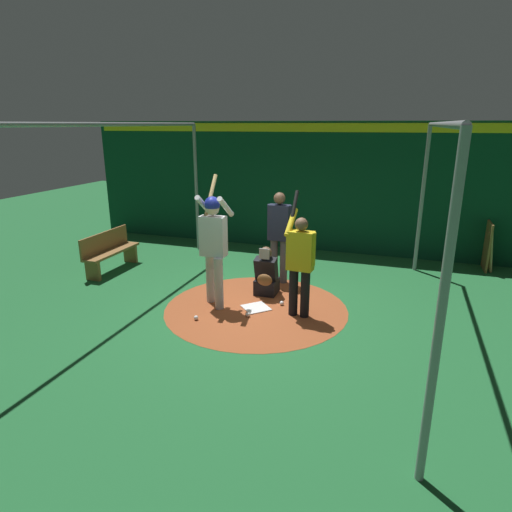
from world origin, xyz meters
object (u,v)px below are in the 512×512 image
at_px(home_plate, 256,308).
at_px(visitor, 300,260).
at_px(catcher, 266,276).
at_px(baseball_0, 196,318).
at_px(umpire, 279,233).
at_px(batter, 213,240).
at_px(baseball_2, 248,315).
at_px(baseball_1, 282,303).
at_px(bat_rack, 487,246).
at_px(bench, 110,251).

xyz_separation_m(home_plate, visitor, (0.04, 0.76, 0.95)).
height_order(catcher, baseball_0, catcher).
xyz_separation_m(umpire, visitor, (1.44, 0.76, -0.06)).
bearing_deg(umpire, batter, -26.71).
height_order(umpire, baseball_2, umpire).
bearing_deg(baseball_1, batter, -72.89).
distance_m(home_plate, catcher, 0.76).
relative_size(home_plate, baseball_2, 5.68).
bearing_deg(bat_rack, bench, -69.63).
bearing_deg(catcher, baseball_2, 1.04).
distance_m(home_plate, bat_rack, 5.60).
height_order(home_plate, baseball_1, baseball_1).
xyz_separation_m(batter, bench, (-1.00, -2.92, -0.75)).
bearing_deg(batter, baseball_1, 107.11).
height_order(umpire, bench, umpire).
bearing_deg(baseball_2, visitor, 113.72).
distance_m(visitor, baseball_0, 1.93).
xyz_separation_m(visitor, bat_rack, (-3.84, 3.32, -0.47)).
xyz_separation_m(batter, catcher, (-0.76, 0.71, -0.83)).
bearing_deg(catcher, baseball_0, -27.14).
bearing_deg(baseball_0, bench, -120.34).
bearing_deg(batter, visitor, 91.45).
bearing_deg(baseball_2, home_plate, 178.27).
relative_size(baseball_0, baseball_2, 1.00).
height_order(batter, bench, batter).
xyz_separation_m(bat_rack, baseball_1, (3.53, -3.70, -0.45)).
xyz_separation_m(umpire, bat_rack, (-2.40, 4.08, -0.54)).
height_order(visitor, bench, visitor).
bearing_deg(baseball_2, catcher, -178.96).
xyz_separation_m(home_plate, baseball_1, (-0.27, 0.39, 0.03)).
distance_m(bench, baseball_2, 3.90).
distance_m(catcher, baseball_1, 0.67).
xyz_separation_m(batter, bat_rack, (-3.88, 4.83, -0.70)).
distance_m(umpire, bat_rack, 4.77).
bearing_deg(baseball_2, bench, -109.66).
bearing_deg(home_plate, umpire, 179.82).
relative_size(batter, baseball_1, 30.31).
relative_size(bat_rack, bench, 0.68).
distance_m(home_plate, baseball_0, 1.09).
height_order(visitor, baseball_1, visitor).
bearing_deg(visitor, umpire, -148.06).
xyz_separation_m(umpire, baseball_2, (1.78, -0.02, -0.99)).
xyz_separation_m(baseball_0, baseball_1, (-1.04, 1.16, 0.00)).
bearing_deg(home_plate, baseball_0, -45.16).
xyz_separation_m(baseball_0, baseball_2, (-0.39, 0.76, 0.00)).
bearing_deg(baseball_1, catcher, -134.26).
xyz_separation_m(bat_rack, baseball_2, (4.18, -4.10, -0.45)).
height_order(catcher, bench, catcher).
bearing_deg(bench, baseball_2, 70.34).
bearing_deg(batter, baseball_2, 67.36).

